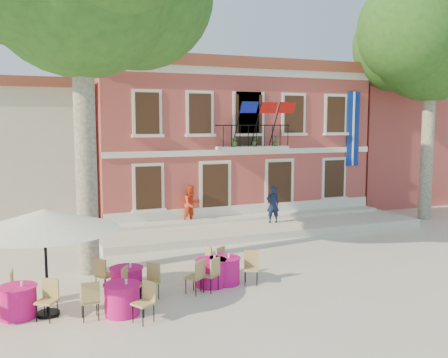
% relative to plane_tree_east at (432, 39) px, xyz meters
% --- Properties ---
extents(ground, '(90.00, 90.00, 0.00)m').
position_rel_plane_tree_east_xyz_m(ground, '(-10.40, -3.94, -8.45)').
color(ground, beige).
rests_on(ground, ground).
extents(main_building, '(13.50, 9.59, 7.50)m').
position_rel_plane_tree_east_xyz_m(main_building, '(-8.40, 6.05, -4.66)').
color(main_building, '#A54A3B').
rests_on(main_building, ground).
extents(neighbor_east, '(9.40, 9.40, 6.40)m').
position_rel_plane_tree_east_xyz_m(neighbor_east, '(3.60, 7.06, -5.23)').
color(neighbor_east, '#A54A3B').
rests_on(neighbor_east, ground).
extents(terrace, '(14.00, 3.40, 0.30)m').
position_rel_plane_tree_east_xyz_m(terrace, '(-8.40, 0.46, -8.30)').
color(terrace, silver).
rests_on(terrace, ground).
extents(plane_tree_east, '(5.81, 5.81, 11.41)m').
position_rel_plane_tree_east_xyz_m(plane_tree_east, '(0.00, 0.00, 0.00)').
color(plane_tree_east, '#A59E84').
rests_on(plane_tree_east, ground).
extents(patio_umbrella, '(3.49, 3.49, 2.59)m').
position_rel_plane_tree_east_xyz_m(patio_umbrella, '(-17.40, -6.08, -6.11)').
color(patio_umbrella, black).
rests_on(patio_umbrella, ground).
extents(pedestrian_navy, '(0.63, 0.45, 1.60)m').
position_rel_plane_tree_east_xyz_m(pedestrian_navy, '(-7.89, 0.57, -7.34)').
color(pedestrian_navy, '#101B35').
rests_on(pedestrian_navy, terrace).
extents(pedestrian_orange, '(0.94, 0.81, 1.65)m').
position_rel_plane_tree_east_xyz_m(pedestrian_orange, '(-11.20, 1.74, -7.32)').
color(pedestrian_orange, '#EB3E1B').
rests_on(pedestrian_orange, terrace).
extents(cafe_table_0, '(1.56, 1.74, 0.95)m').
position_rel_plane_tree_east_xyz_m(cafe_table_0, '(-15.37, -5.40, -8.02)').
color(cafe_table_0, '#C1127F').
rests_on(cafe_table_0, ground).
extents(cafe_table_1, '(1.63, 1.87, 0.95)m').
position_rel_plane_tree_east_xyz_m(cafe_table_1, '(-15.73, -6.71, -8.02)').
color(cafe_table_1, '#C1127F').
rests_on(cafe_table_1, ground).
extents(cafe_table_2, '(1.87, 1.68, 0.95)m').
position_rel_plane_tree_east_xyz_m(cafe_table_2, '(-18.05, -5.96, -8.02)').
color(cafe_table_2, '#C1127F').
rests_on(cafe_table_2, ground).
extents(cafe_table_3, '(1.87, 1.67, 0.95)m').
position_rel_plane_tree_east_xyz_m(cafe_table_3, '(-12.55, -5.46, -8.02)').
color(cafe_table_3, '#C1127F').
rests_on(cafe_table_3, ground).
extents(cafe_table_4, '(1.83, 1.42, 0.95)m').
position_rel_plane_tree_east_xyz_m(cafe_table_4, '(-13.00, -5.51, -8.02)').
color(cafe_table_4, '#C1127F').
rests_on(cafe_table_4, ground).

